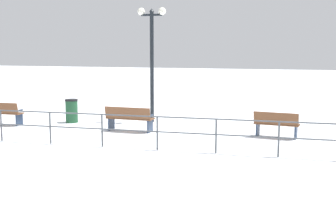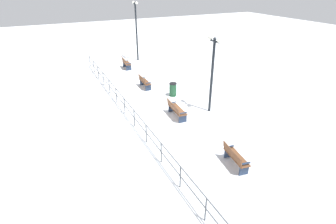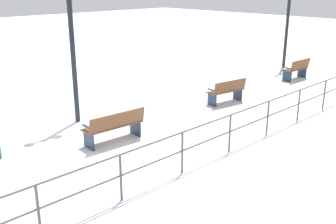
{
  "view_description": "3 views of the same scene",
  "coord_description": "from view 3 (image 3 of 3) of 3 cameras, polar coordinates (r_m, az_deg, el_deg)",
  "views": [
    {
      "loc": [
        -15.34,
        -5.28,
        3.06
      ],
      "look_at": [
        -0.88,
        -1.55,
        0.84
      ],
      "focal_mm": 49.98,
      "sensor_mm": 36.0,
      "label": 1
    },
    {
      "loc": [
        -6.38,
        -11.67,
        7.02
      ],
      "look_at": [
        -1.26,
        -1.15,
        1.07
      ],
      "focal_mm": 28.01,
      "sensor_mm": 36.0,
      "label": 2
    },
    {
      "loc": [
        -8.27,
        5.84,
        4.08
      ],
      "look_at": [
        -1.32,
        -0.87,
        0.91
      ],
      "focal_mm": 42.78,
      "sensor_mm": 36.0,
      "label": 3
    }
  ],
  "objects": [
    {
      "name": "bench_third",
      "position": [
        10.6,
        -7.66,
        -1.98
      ],
      "size": [
        0.68,
        1.69,
        0.88
      ],
      "rotation": [
        0.0,
        0.0,
        -0.06
      ],
      "color": "brown",
      "rests_on": "ground"
    },
    {
      "name": "lamppost_middle",
      "position": [
        11.91,
        -13.69,
        12.19
      ],
      "size": [
        0.29,
        1.11,
        4.37
      ],
      "color": "black",
      "rests_on": "ground"
    },
    {
      "name": "bench_second",
      "position": [
        14.06,
        8.39,
        3.0
      ],
      "size": [
        0.71,
        1.49,
        0.85
      ],
      "rotation": [
        0.0,
        0.0,
        -0.15
      ],
      "color": "brown",
      "rests_on": "ground"
    },
    {
      "name": "ground_plane",
      "position": [
        10.92,
        -8.15,
        -3.99
      ],
      "size": [
        80.0,
        80.0,
        0.0
      ],
      "primitive_type": "plane",
      "color": "white",
      "rests_on": "ground"
    },
    {
      "name": "waterfront_railing",
      "position": [
        8.78,
        2.06,
        -4.76
      ],
      "size": [
        0.05,
        23.81,
        0.99
      ],
      "color": "#4C5156",
      "rests_on": "ground"
    },
    {
      "name": "bench_nearest",
      "position": [
        18.22,
        17.87,
        5.86
      ],
      "size": [
        0.56,
        1.42,
        0.9
      ],
      "rotation": [
        0.0,
        0.0,
        -0.03
      ],
      "color": "brown",
      "rests_on": "ground"
    }
  ]
}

